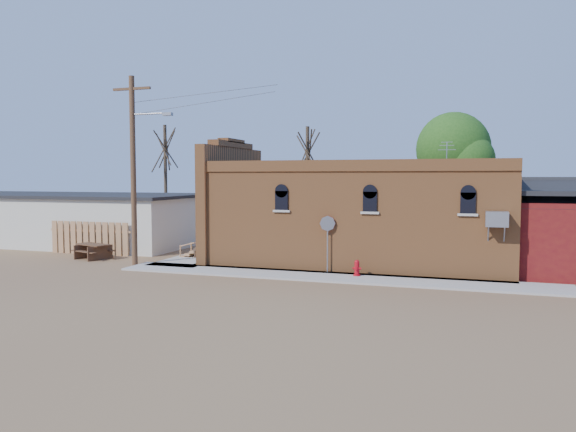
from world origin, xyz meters
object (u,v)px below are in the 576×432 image
(trash_barrel, at_px, (209,253))
(fire_hydrant, at_px, (357,268))
(stop_sign, at_px, (328,229))
(brick_bar, at_px, (355,216))
(picnic_table, at_px, (93,249))
(utility_pole, at_px, (134,166))

(trash_barrel, bearing_deg, fire_hydrant, -14.44)
(trash_barrel, bearing_deg, stop_sign, -13.35)
(brick_bar, bearing_deg, stop_sign, -97.15)
(brick_bar, height_order, picnic_table, brick_bar)
(brick_bar, relative_size, picnic_table, 7.33)
(fire_hydrant, bearing_deg, trash_barrel, 159.37)
(brick_bar, height_order, trash_barrel, brick_bar)
(fire_hydrant, xyz_separation_m, picnic_table, (-14.08, 1.08, 0.10))
(brick_bar, relative_size, utility_pole, 1.82)
(utility_pole, bearing_deg, trash_barrel, 36.93)
(trash_barrel, bearing_deg, picnic_table, -171.30)
(brick_bar, xyz_separation_m, stop_sign, (-0.46, -3.69, -0.35))
(brick_bar, distance_m, picnic_table, 13.62)
(fire_hydrant, bearing_deg, brick_bar, 96.51)
(fire_hydrant, distance_m, trash_barrel, 8.14)
(trash_barrel, bearing_deg, utility_pole, -143.07)
(utility_pole, xyz_separation_m, stop_sign, (9.32, 0.60, -2.78))
(utility_pole, bearing_deg, brick_bar, 23.69)
(stop_sign, relative_size, trash_barrel, 3.14)
(fire_hydrant, xyz_separation_m, stop_sign, (-1.41, 0.49, 1.58))
(fire_hydrant, height_order, trash_barrel, trash_barrel)
(brick_bar, distance_m, fire_hydrant, 4.70)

